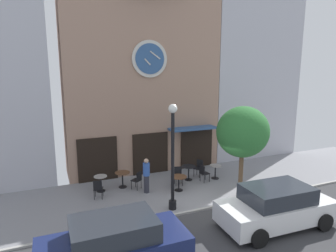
% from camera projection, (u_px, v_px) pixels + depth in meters
% --- Properties ---
extents(ground_plane, '(27.90, 11.80, 0.13)m').
position_uv_depth(ground_plane, '(220.00, 218.00, 11.40)').
color(ground_plane, gray).
extents(clock_building, '(8.71, 3.47, 11.95)m').
position_uv_depth(clock_building, '(143.00, 62.00, 16.26)').
color(clock_building, '#9E7A66').
rests_on(clock_building, ground_plane).
extents(neighbor_building_right, '(6.32, 3.20, 11.01)m').
position_uv_depth(neighbor_building_right, '(247.00, 73.00, 19.72)').
color(neighbor_building_right, '#B2B2BC').
rests_on(neighbor_building_right, ground_plane).
extents(street_lamp, '(0.36, 0.36, 4.40)m').
position_uv_depth(street_lamp, '(173.00, 157.00, 11.71)').
color(street_lamp, black).
rests_on(street_lamp, ground_plane).
extents(street_tree, '(2.41, 2.17, 4.16)m').
position_uv_depth(street_tree, '(243.00, 132.00, 12.86)').
color(street_tree, brown).
rests_on(street_tree, ground_plane).
extents(cafe_table_near_curb, '(0.62, 0.62, 0.76)m').
position_uv_depth(cafe_table_near_curb, '(101.00, 181.00, 13.80)').
color(cafe_table_near_curb, black).
rests_on(cafe_table_near_curb, ground_plane).
extents(cafe_table_center_left, '(0.74, 0.74, 0.77)m').
position_uv_depth(cafe_table_center_left, '(122.00, 176.00, 14.29)').
color(cafe_table_center_left, black).
rests_on(cafe_table_center_left, ground_plane).
extents(cafe_table_near_door, '(0.77, 0.77, 0.72)m').
position_uv_depth(cafe_table_near_door, '(179.00, 180.00, 13.88)').
color(cafe_table_near_door, black).
rests_on(cafe_table_near_door, ground_plane).
extents(cafe_table_leftmost, '(0.74, 0.74, 0.76)m').
position_uv_depth(cafe_table_leftmost, '(189.00, 170.00, 15.25)').
color(cafe_table_leftmost, black).
rests_on(cafe_table_leftmost, ground_plane).
extents(cafe_table_rightmost, '(0.62, 0.62, 0.74)m').
position_uv_depth(cafe_table_rightmost, '(215.00, 170.00, 15.46)').
color(cafe_table_rightmost, black).
rests_on(cafe_table_rightmost, ground_plane).
extents(cafe_chair_corner, '(0.56, 0.56, 0.90)m').
position_uv_depth(cafe_chair_corner, '(138.00, 179.00, 14.04)').
color(cafe_chair_corner, black).
rests_on(cafe_chair_corner, ground_plane).
extents(cafe_chair_near_lamp, '(0.48, 0.48, 0.90)m').
position_uv_depth(cafe_chair_near_lamp, '(178.00, 174.00, 14.67)').
color(cafe_chair_near_lamp, black).
rests_on(cafe_chair_near_lamp, ground_plane).
extents(cafe_chair_right_end, '(0.46, 0.46, 0.90)m').
position_uv_depth(cafe_chair_right_end, '(204.00, 172.00, 14.98)').
color(cafe_chair_right_end, black).
rests_on(cafe_chair_right_end, ground_plane).
extents(cafe_chair_mid_row, '(0.55, 0.55, 0.90)m').
position_uv_depth(cafe_chair_mid_row, '(199.00, 167.00, 15.84)').
color(cafe_chair_mid_row, black).
rests_on(cafe_chair_mid_row, ground_plane).
extents(cafe_chair_under_awning, '(0.50, 0.50, 0.90)m').
position_uv_depth(cafe_chair_under_awning, '(98.00, 188.00, 12.97)').
color(cafe_chair_under_awning, black).
rests_on(cafe_chair_under_awning, ground_plane).
extents(pedestrian_blue, '(0.44, 0.44, 1.67)m').
position_uv_depth(pedestrian_blue, '(146.00, 175.00, 13.60)').
color(pedestrian_blue, '#2D2D38').
rests_on(pedestrian_blue, ground_plane).
extents(parked_car_navy, '(4.31, 2.05, 1.55)m').
position_uv_depth(parked_car_navy, '(114.00, 244.00, 8.35)').
color(parked_car_navy, navy).
rests_on(parked_car_navy, ground_plane).
extents(parked_car_white, '(4.37, 2.16, 1.55)m').
position_uv_depth(parked_car_white, '(276.00, 206.00, 10.68)').
color(parked_car_white, white).
rests_on(parked_car_white, ground_plane).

